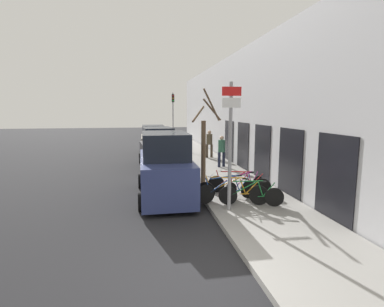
% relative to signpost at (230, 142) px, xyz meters
% --- Properties ---
extents(ground_plane, '(80.00, 80.00, 0.00)m').
position_rel_signpost_xyz_m(ground_plane, '(-1.55, 7.78, -2.30)').
color(ground_plane, black).
extents(sidewalk_curb, '(3.20, 32.00, 0.15)m').
position_rel_signpost_xyz_m(sidewalk_curb, '(1.05, 10.58, -2.22)').
color(sidewalk_curb, gray).
rests_on(sidewalk_curb, ground).
extents(building_facade, '(0.23, 32.00, 6.50)m').
position_rel_signpost_xyz_m(building_facade, '(2.80, 10.48, 0.92)').
color(building_facade, '#BCBCC1').
rests_on(building_facade, ground).
extents(signpost, '(0.59, 0.13, 3.94)m').
position_rel_signpost_xyz_m(signpost, '(0.00, 0.00, 0.00)').
color(signpost, '#939399').
rests_on(signpost, sidewalk_curb).
extents(bicycle_0, '(2.03, 0.71, 0.86)m').
position_rel_signpost_xyz_m(bicycle_0, '(0.81, 0.26, -1.78)').
color(bicycle_0, black).
rests_on(bicycle_0, sidewalk_curb).
extents(bicycle_1, '(2.22, 1.09, 0.90)m').
position_rel_signpost_xyz_m(bicycle_1, '(0.29, 0.66, -1.76)').
color(bicycle_1, black).
rests_on(bicycle_1, sidewalk_curb).
extents(bicycle_2, '(2.29, 0.62, 0.90)m').
position_rel_signpost_xyz_m(bicycle_2, '(0.22, 0.87, -1.76)').
color(bicycle_2, black).
rests_on(bicycle_2, sidewalk_curb).
extents(bicycle_3, '(1.87, 1.20, 0.89)m').
position_rel_signpost_xyz_m(bicycle_3, '(0.96, 1.29, -1.77)').
color(bicycle_3, black).
rests_on(bicycle_3, sidewalk_curb).
extents(bicycle_4, '(2.15, 0.99, 0.88)m').
position_rel_signpost_xyz_m(bicycle_4, '(0.87, 1.66, -1.77)').
color(bicycle_4, black).
rests_on(bicycle_4, sidewalk_curb).
extents(parked_car_0, '(2.01, 4.68, 2.45)m').
position_rel_signpost_xyz_m(parked_car_0, '(-1.83, 2.19, -1.20)').
color(parked_car_0, navy).
rests_on(parked_car_0, ground).
extents(parked_car_1, '(2.17, 4.60, 2.29)m').
position_rel_signpost_xyz_m(parked_car_1, '(-1.78, 8.21, -1.28)').
color(parked_car_1, black).
rests_on(parked_car_1, ground).
extents(parked_car_2, '(1.97, 4.15, 2.13)m').
position_rel_signpost_xyz_m(parked_car_2, '(-1.80, 13.68, -1.33)').
color(parked_car_2, gray).
rests_on(parked_car_2, ground).
extents(pedestrian_near, '(0.43, 0.38, 1.71)m').
position_rel_signpost_xyz_m(pedestrian_near, '(1.65, 6.98, -1.16)').
color(pedestrian_near, '#1E2338').
rests_on(pedestrian_near, sidewalk_curb).
extents(pedestrian_far, '(0.47, 0.40, 1.78)m').
position_rel_signpost_xyz_m(pedestrian_far, '(1.72, 10.30, -1.12)').
color(pedestrian_far, '#4C3D2D').
rests_on(pedestrian_far, sidewalk_curb).
extents(street_tree, '(1.62, 1.87, 3.98)m').
position_rel_signpost_xyz_m(street_tree, '(-0.10, 3.34, -0.45)').
color(street_tree, brown).
rests_on(street_tree, sidewalk_curb).
extents(traffic_light, '(0.20, 0.30, 4.50)m').
position_rel_signpost_xyz_m(traffic_light, '(-0.04, 16.12, 0.73)').
color(traffic_light, '#939399').
rests_on(traffic_light, sidewalk_curb).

